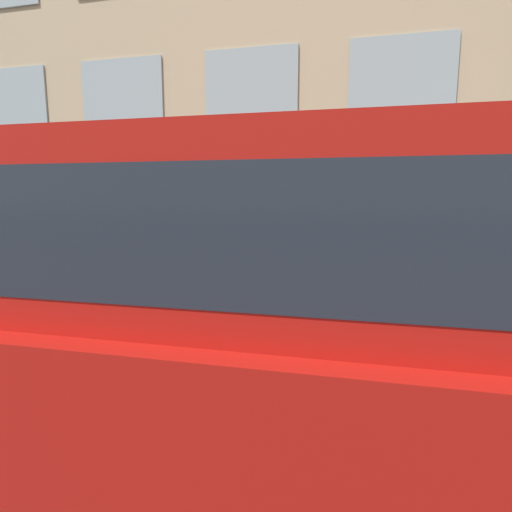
{
  "coord_description": "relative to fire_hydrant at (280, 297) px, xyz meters",
  "views": [
    {
      "loc": [
        -3.8,
        -0.41,
        1.67
      ],
      "look_at": [
        0.66,
        0.62,
        0.97
      ],
      "focal_mm": 28.0,
      "sensor_mm": 36.0,
      "label": 1
    }
  ],
  "objects": [
    {
      "name": "ground_plane",
      "position": [
        -0.4,
        -0.28,
        -0.56
      ],
      "size": [
        80.0,
        80.0,
        0.0
      ],
      "primitive_type": "plane",
      "color": "#2D2D30"
    },
    {
      "name": "sidewalk",
      "position": [
        0.71,
        -0.28,
        -0.48
      ],
      "size": [
        2.23,
        60.0,
        0.18
      ],
      "color": "gray",
      "rests_on": "ground_plane"
    },
    {
      "name": "fire_hydrant",
      "position": [
        0.0,
        0.0,
        0.0
      ],
      "size": [
        0.3,
        0.42,
        0.76
      ],
      "color": "gold",
      "rests_on": "sidewalk"
    },
    {
      "name": "person",
      "position": [
        0.51,
        0.67,
        0.37
      ],
      "size": [
        0.3,
        0.2,
        1.25
      ],
      "rotation": [
        0.0,
        0.0,
        2.89
      ],
      "color": "#998466",
      "rests_on": "sidewalk"
    },
    {
      "name": "parked_truck_red_near",
      "position": [
        -1.99,
        -0.22,
        0.52
      ],
      "size": [
        2.08,
        5.39,
        1.93
      ],
      "color": "black",
      "rests_on": "ground_plane"
    }
  ]
}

